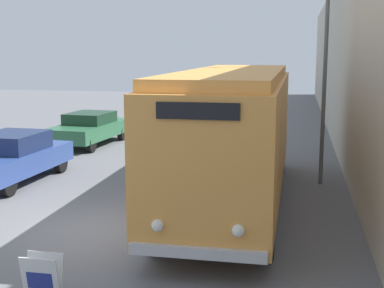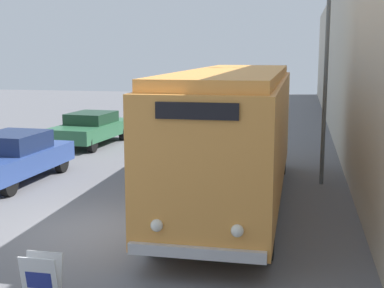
{
  "view_description": "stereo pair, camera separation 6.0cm",
  "coord_description": "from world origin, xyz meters",
  "px_view_note": "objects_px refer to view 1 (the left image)",
  "views": [
    {
      "loc": [
        4.46,
        -10.83,
        3.97
      ],
      "look_at": [
        2.26,
        0.23,
        2.0
      ],
      "focal_mm": 50.0,
      "sensor_mm": 36.0,
      "label": 1
    },
    {
      "loc": [
        4.52,
        -10.82,
        3.97
      ],
      "look_at": [
        2.26,
        0.23,
        2.0
      ],
      "focal_mm": 50.0,
      "sensor_mm": 36.0,
      "label": 2
    }
  ],
  "objects_px": {
    "streetlamp": "(327,29)",
    "sign_board": "(42,281)",
    "vintage_bus": "(234,130)",
    "parked_car_near": "(12,157)",
    "parked_car_mid": "(89,128)"
  },
  "relations": [
    {
      "from": "parked_car_near",
      "to": "parked_car_mid",
      "type": "bearing_deg",
      "value": 93.89
    },
    {
      "from": "vintage_bus",
      "to": "parked_car_mid",
      "type": "height_order",
      "value": "vintage_bus"
    },
    {
      "from": "parked_car_mid",
      "to": "sign_board",
      "type": "bearing_deg",
      "value": -66.32
    },
    {
      "from": "parked_car_near",
      "to": "sign_board",
      "type": "bearing_deg",
      "value": -54.94
    },
    {
      "from": "vintage_bus",
      "to": "parked_car_mid",
      "type": "distance_m",
      "value": 10.51
    },
    {
      "from": "streetlamp",
      "to": "sign_board",
      "type": "bearing_deg",
      "value": -117.43
    },
    {
      "from": "streetlamp",
      "to": "parked_car_near",
      "type": "xyz_separation_m",
      "value": [
        -9.28,
        -1.57,
        -3.82
      ]
    },
    {
      "from": "parked_car_near",
      "to": "vintage_bus",
      "type": "bearing_deg",
      "value": -5.99
    },
    {
      "from": "sign_board",
      "to": "parked_car_mid",
      "type": "height_order",
      "value": "parked_car_mid"
    },
    {
      "from": "vintage_bus",
      "to": "parked_car_mid",
      "type": "xyz_separation_m",
      "value": [
        -7.09,
        7.67,
        -1.22
      ]
    },
    {
      "from": "parked_car_mid",
      "to": "vintage_bus",
      "type": "bearing_deg",
      "value": -42.64
    },
    {
      "from": "sign_board",
      "to": "streetlamp",
      "type": "relative_size",
      "value": 0.11
    },
    {
      "from": "vintage_bus",
      "to": "parked_car_mid",
      "type": "relative_size",
      "value": 2.22
    },
    {
      "from": "vintage_bus",
      "to": "parked_car_near",
      "type": "bearing_deg",
      "value": 171.47
    },
    {
      "from": "parked_car_near",
      "to": "parked_car_mid",
      "type": "xyz_separation_m",
      "value": [
        -0.16,
        6.63,
        -0.03
      ]
    }
  ]
}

